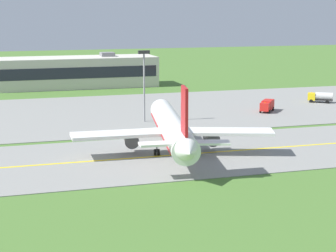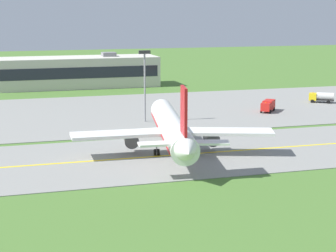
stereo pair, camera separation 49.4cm
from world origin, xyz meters
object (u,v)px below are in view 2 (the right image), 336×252
service_truck_catering (268,105)px  service_truck_fuel (322,97)px  airplane_lead (172,128)px  apron_light_mast (145,77)px

service_truck_catering → service_truck_fuel: bearing=23.9°
airplane_lead → apron_light_mast: (2.52, 27.36, 5.19)m
airplane_lead → service_truck_fuel: bearing=37.7°
airplane_lead → apron_light_mast: bearing=84.7°
service_truck_fuel → service_truck_catering: 20.26m
service_truck_catering → apron_light_mast: bearing=-173.1°
airplane_lead → service_truck_catering: bearing=44.0°
airplane_lead → service_truck_fuel: airplane_lead is taller
airplane_lead → apron_light_mast: apron_light_mast is taller
airplane_lead → service_truck_catering: size_ratio=6.62×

